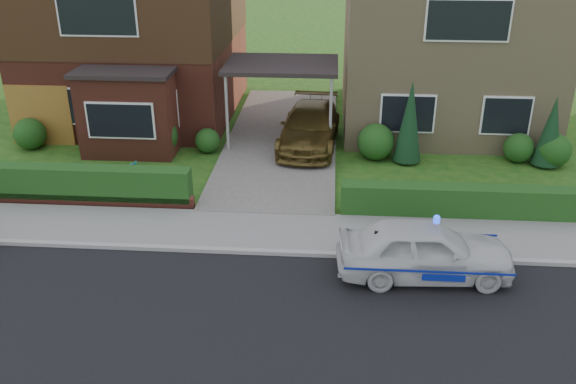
{
  "coord_description": "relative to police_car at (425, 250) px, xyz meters",
  "views": [
    {
      "loc": [
        1.71,
        -9.42,
        7.49
      ],
      "look_at": [
        0.76,
        3.5,
        1.46
      ],
      "focal_mm": 38.0,
      "sensor_mm": 36.0,
      "label": 1
    }
  ],
  "objects": [
    {
      "name": "police_car",
      "position": [
        0.0,
        0.0,
        0.0
      ],
      "size": [
        3.55,
        3.94,
        1.48
      ],
      "rotation": [
        0.0,
        0.0,
        1.63
      ],
      "color": "silver",
      "rests_on": "ground"
    },
    {
      "name": "shrub_right_near",
      "position": [
        -0.67,
        7.0,
        -0.06
      ],
      "size": [
        1.2,
        1.2,
        1.2
      ],
      "primitive_type": "sphere",
      "color": "#133D15",
      "rests_on": "ground"
    },
    {
      "name": "hedge_left",
      "position": [
        -9.67,
        3.05,
        -0.66
      ],
      "size": [
        7.5,
        0.55,
        0.9
      ],
      "primitive_type": "cube",
      "color": "#133D15",
      "rests_on": "ground"
    },
    {
      "name": "driveway_car",
      "position": [
        -2.87,
        7.83,
        0.12
      ],
      "size": [
        2.17,
        4.68,
        1.32
      ],
      "primitive_type": "imported",
      "rotation": [
        0.0,
        0.0,
        -0.07
      ],
      "color": "brown",
      "rests_on": "driveway"
    },
    {
      "name": "potted_plant_a",
      "position": [
        -7.95,
        4.52,
        -0.32
      ],
      "size": [
        0.42,
        0.35,
        0.67
      ],
      "primitive_type": "imported",
      "rotation": [
        0.0,
        0.0,
        -0.38
      ],
      "color": "gray",
      "rests_on": "ground"
    },
    {
      "name": "shrub_left_far",
      "position": [
        -12.37,
        7.1,
        -0.12
      ],
      "size": [
        1.08,
        1.08,
        1.08
      ],
      "primitive_type": "sphere",
      "color": "#133D15",
      "rests_on": "ground"
    },
    {
      "name": "hedge_right",
      "position": [
        1.93,
        2.95,
        -0.66
      ],
      "size": [
        7.5,
        0.55,
        0.8
      ],
      "primitive_type": "cube",
      "color": "#133D15",
      "rests_on": "ground"
    },
    {
      "name": "shrub_left_near",
      "position": [
        -6.27,
        7.2,
        -0.24
      ],
      "size": [
        0.84,
        0.84,
        0.84
      ],
      "primitive_type": "sphere",
      "color": "#133D15",
      "rests_on": "ground"
    },
    {
      "name": "shrub_left_mid",
      "position": [
        -7.87,
        6.9,
        0.0
      ],
      "size": [
        1.32,
        1.32,
        1.32
      ],
      "primitive_type": "sphere",
      "color": "#133D15",
      "rests_on": "ground"
    },
    {
      "name": "road",
      "position": [
        -3.87,
        -2.4,
        -0.66
      ],
      "size": [
        60.0,
        6.0,
        0.02
      ],
      "primitive_type": "cube",
      "color": "black",
      "rests_on": "ground"
    },
    {
      "name": "garage_door",
      "position": [
        -12.12,
        7.56,
        0.39
      ],
      "size": [
        2.2,
        0.1,
        2.1
      ],
      "primitive_type": "cube",
      "color": "brown",
      "rests_on": "ground"
    },
    {
      "name": "sidewalk",
      "position": [
        -3.87,
        1.7,
        -0.61
      ],
      "size": [
        60.0,
        2.0,
        0.1
      ],
      "primitive_type": "cube",
      "color": "slate",
      "rests_on": "ground"
    },
    {
      "name": "shrub_right_mid",
      "position": [
        3.93,
        7.1,
        -0.18
      ],
      "size": [
        0.96,
        0.96,
        0.96
      ],
      "primitive_type": "sphere",
      "color": "#133D15",
      "rests_on": "ground"
    },
    {
      "name": "potted_plant_b",
      "position": [
        -10.31,
        3.6,
        -0.27
      ],
      "size": [
        0.54,
        0.54,
        0.77
      ],
      "primitive_type": "imported",
      "rotation": [
        0.0,
        0.0,
        0.82
      ],
      "color": "gray",
      "rests_on": "ground"
    },
    {
      "name": "kerb",
      "position": [
        -3.87,
        0.65,
        -0.6
      ],
      "size": [
        60.0,
        0.16,
        0.12
      ],
      "primitive_type": "cube",
      "color": "#9E9993",
      "rests_on": "ground"
    },
    {
      "name": "ground",
      "position": [
        -3.87,
        -2.4,
        -0.66
      ],
      "size": [
        120.0,
        120.0,
        0.0
      ],
      "primitive_type": "plane",
      "color": "#194D14",
      "rests_on": "ground"
    },
    {
      "name": "conifer_a",
      "position": [
        0.33,
        6.8,
        0.64
      ],
      "size": [
        0.9,
        0.9,
        2.6
      ],
      "primitive_type": "cone",
      "color": "black",
      "rests_on": "ground"
    },
    {
      "name": "carport_link",
      "position": [
        -3.87,
        8.55,
        2.0
      ],
      "size": [
        3.8,
        3.0,
        2.77
      ],
      "color": "black",
      "rests_on": "ground"
    },
    {
      "name": "shrub_right_far",
      "position": [
        4.93,
        6.8,
        -0.12
      ],
      "size": [
        1.08,
        1.08,
        1.08
      ],
      "primitive_type": "sphere",
      "color": "#133D15",
      "rests_on": "ground"
    },
    {
      "name": "potted_plant_c",
      "position": [
        -10.94,
        3.6,
        -0.26
      ],
      "size": [
        0.47,
        0.47,
        0.8
      ],
      "primitive_type": "imported",
      "rotation": [
        0.0,
        0.0,
        1.52
      ],
      "color": "gray",
      "rests_on": "ground"
    },
    {
      "name": "conifer_b",
      "position": [
        4.73,
        6.8,
        0.44
      ],
      "size": [
        0.9,
        0.9,
        2.2
      ],
      "primitive_type": "cone",
      "color": "black",
      "rests_on": "ground"
    },
    {
      "name": "driveway",
      "position": [
        -3.87,
        8.6,
        -0.6
      ],
      "size": [
        3.8,
        12.0,
        0.12
      ],
      "primitive_type": "cube",
      "color": "#666059",
      "rests_on": "ground"
    },
    {
      "name": "dwarf_wall",
      "position": [
        -9.67,
        2.9,
        -0.48
      ],
      "size": [
        7.7,
        0.25,
        0.36
      ],
      "primitive_type": "cube",
      "color": "brown",
      "rests_on": "ground"
    },
    {
      "name": "house_left",
      "position": [
        -9.65,
        11.5,
        3.15
      ],
      "size": [
        7.5,
        9.53,
        7.25
      ],
      "color": "brown",
      "rests_on": "ground"
    },
    {
      "name": "house_right",
      "position": [
        1.93,
        11.59,
        3.0
      ],
      "size": [
        7.5,
        8.06,
        7.25
      ],
      "color": "tan",
      "rests_on": "ground"
    }
  ]
}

